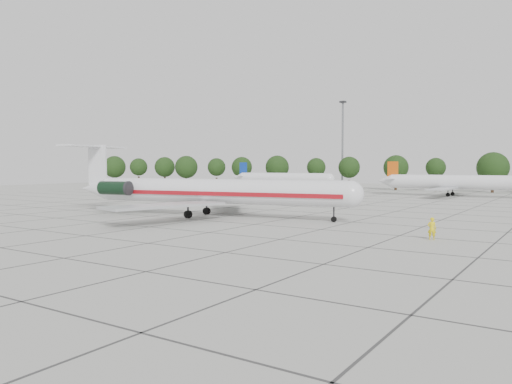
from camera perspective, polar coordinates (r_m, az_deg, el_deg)
ground at (r=54.73m, az=-0.14°, el=-3.73°), size 260.00×260.00×0.00m
apron_joints at (r=67.66m, az=6.92°, el=-2.45°), size 170.00×170.00×0.02m
main_airliner at (r=63.51m, az=-6.24°, el=0.16°), size 39.28×30.60×9.29m
ground_crew at (r=45.88m, az=19.45°, el=-3.96°), size 0.83×0.66×1.97m
bg_airliner_b at (r=136.54m, az=3.10°, el=1.53°), size 28.24×27.20×7.40m
bg_airliner_c at (r=113.05m, az=21.74°, el=1.02°), size 28.24×27.20×7.40m
tree_line at (r=136.80m, az=15.70°, el=2.71°), size 249.86×8.44×10.22m
floodlight_mast at (r=150.04m, az=9.86°, el=5.97°), size 1.60×1.60×25.45m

